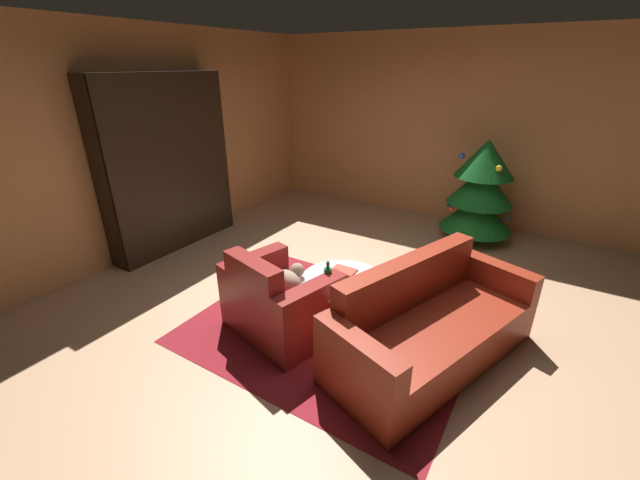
{
  "coord_description": "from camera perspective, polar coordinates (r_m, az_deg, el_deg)",
  "views": [
    {
      "loc": [
        1.46,
        -2.99,
        2.26
      ],
      "look_at": [
        -0.36,
        -0.05,
        0.72
      ],
      "focal_mm": 22.21,
      "sensor_mm": 36.0,
      "label": 1
    }
  ],
  "objects": [
    {
      "name": "bottle_on_table",
      "position": [
        3.42,
        1.13,
        -5.46
      ],
      "size": [
        0.07,
        0.07,
        0.26
      ],
      "color": "#13572C",
      "rests_on": "coffee_table"
    },
    {
      "name": "coffee_table",
      "position": [
        3.63,
        3.33,
        -6.19
      ],
      "size": [
        0.78,
        0.78,
        0.47
      ],
      "color": "black",
      "rests_on": "ground"
    },
    {
      "name": "wall_left",
      "position": [
        5.45,
        -24.71,
        12.42
      ],
      "size": [
        0.06,
        6.39,
        2.72
      ],
      "primitive_type": "cube",
      "color": "tan",
      "rests_on": "ground"
    },
    {
      "name": "armchair_red",
      "position": [
        3.61,
        -5.94,
        -8.96
      ],
      "size": [
        1.1,
        0.92,
        0.81
      ],
      "color": "maroon",
      "rests_on": "ground"
    },
    {
      "name": "couch_red",
      "position": [
        3.44,
        15.42,
        -12.07
      ],
      "size": [
        1.36,
        2.02,
        0.81
      ],
      "color": "maroon",
      "rests_on": "ground"
    },
    {
      "name": "area_rug",
      "position": [
        3.79,
        1.51,
        -12.49
      ],
      "size": [
        2.46,
        2.01,
        0.01
      ],
      "primitive_type": "cube",
      "color": "maroon",
      "rests_on": "ground"
    },
    {
      "name": "book_stack_on_table",
      "position": [
        3.58,
        3.28,
        -4.93
      ],
      "size": [
        0.24,
        0.18,
        0.1
      ],
      "color": "#3F8147",
      "rests_on": "coffee_table"
    },
    {
      "name": "ground_plane",
      "position": [
        4.02,
        4.84,
        -10.24
      ],
      "size": [
        7.53,
        7.53,
        0.0
      ],
      "primitive_type": "plane",
      "color": "tan"
    },
    {
      "name": "decorated_tree",
      "position": [
        5.75,
        22.17,
        6.71
      ],
      "size": [
        0.96,
        0.96,
        1.39
      ],
      "color": "brown",
      "rests_on": "ground"
    },
    {
      "name": "wall_back",
      "position": [
        6.39,
        18.89,
        14.73
      ],
      "size": [
        6.07,
        0.06,
        2.72
      ],
      "primitive_type": "cube",
      "color": "tan",
      "rests_on": "ground"
    },
    {
      "name": "bookshelf_unit",
      "position": [
        5.48,
        -20.35,
        10.38
      ],
      "size": [
        0.32,
        1.77,
        2.18
      ],
      "color": "black",
      "rests_on": "ground"
    }
  ]
}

